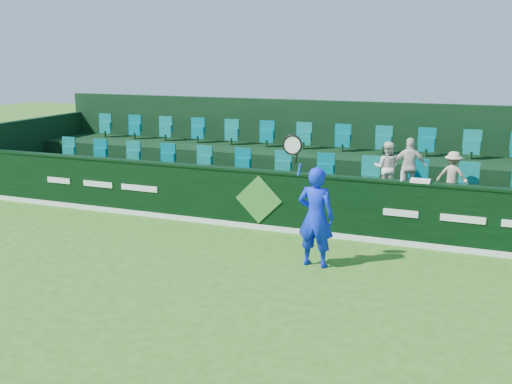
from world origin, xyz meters
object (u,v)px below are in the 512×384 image
at_px(spectator_right, 452,175).
at_px(towel, 420,181).
at_px(spectator_middle, 410,167).
at_px(drinks_bottle, 402,176).
at_px(spectator_left, 387,168).
at_px(tennis_player, 316,216).

height_order(spectator_right, towel, spectator_right).
xyz_separation_m(spectator_middle, drinks_bottle, (-0.02, -1.12, 0.01)).
xyz_separation_m(spectator_left, spectator_middle, (0.50, 0.00, 0.06)).
distance_m(tennis_player, spectator_middle, 3.27).
bearing_deg(tennis_player, drinks_bottle, 54.52).
xyz_separation_m(spectator_left, spectator_right, (1.41, 0.00, -0.07)).
bearing_deg(spectator_left, tennis_player, 72.45).
relative_size(tennis_player, spectator_right, 2.41).
relative_size(spectator_left, towel, 3.03).
relative_size(tennis_player, towel, 6.44).
xyz_separation_m(spectator_middle, towel, (0.34, -1.12, -0.06)).
height_order(tennis_player, spectator_middle, tennis_player).
height_order(tennis_player, drinks_bottle, tennis_player).
xyz_separation_m(spectator_left, towel, (0.83, -1.12, -0.01)).
xyz_separation_m(spectator_right, towel, (-0.57, -1.12, 0.06)).
bearing_deg(spectator_left, spectator_right, 178.14).
bearing_deg(spectator_left, drinks_bottle, 111.15).
relative_size(tennis_player, spectator_middle, 1.94).
bearing_deg(drinks_bottle, spectator_left, 113.01).
distance_m(tennis_player, towel, 2.51).
bearing_deg(drinks_bottle, towel, 0.00).
bearing_deg(spectator_right, spectator_middle, 10.22).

